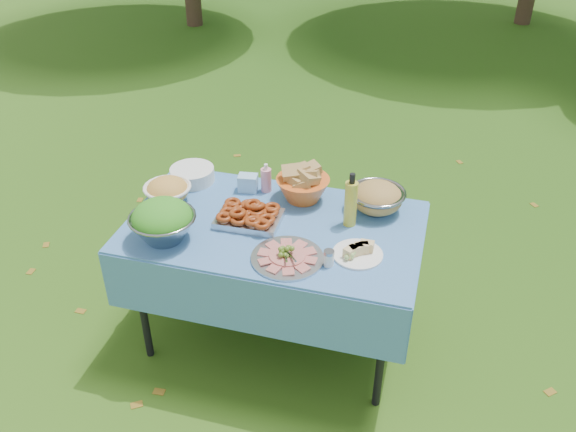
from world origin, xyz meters
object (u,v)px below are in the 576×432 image
object	(u,v)px
picnic_table	(275,284)
salad_bowl	(162,221)
pasta_bowl_steel	(377,197)
charcuterie_platter	(287,252)
plate_stack	(192,175)
oil_bottle	(351,200)
bread_bowl	(303,183)

from	to	relation	value
picnic_table	salad_bowl	bearing A→B (deg)	-151.90
pasta_bowl_steel	charcuterie_platter	bearing A→B (deg)	-122.28
pasta_bowl_steel	plate_stack	bearing A→B (deg)	178.82
pasta_bowl_steel	salad_bowl	bearing A→B (deg)	-150.69
charcuterie_platter	oil_bottle	distance (m)	0.43
pasta_bowl_steel	charcuterie_platter	distance (m)	0.62
salad_bowl	bread_bowl	size ratio (longest dim) A/B	1.11
plate_stack	picnic_table	bearing A→B (deg)	-27.99
bread_bowl	plate_stack	bearing A→B (deg)	178.24
picnic_table	plate_stack	size ratio (longest dim) A/B	5.99
pasta_bowl_steel	charcuterie_platter	xyz separation A→B (m)	(-0.33, -0.52, -0.04)
salad_bowl	pasta_bowl_steel	distance (m)	1.08
plate_stack	bread_bowl	world-z (taller)	bread_bowl
salad_bowl	bread_bowl	world-z (taller)	salad_bowl
salad_bowl	charcuterie_platter	size ratio (longest dim) A/B	0.93
picnic_table	pasta_bowl_steel	world-z (taller)	pasta_bowl_steel
picnic_table	bread_bowl	bearing A→B (deg)	74.49
salad_bowl	charcuterie_platter	distance (m)	0.62
charcuterie_platter	bread_bowl	bearing A→B (deg)	96.70
charcuterie_platter	picnic_table	bearing A→B (deg)	119.36
picnic_table	bread_bowl	world-z (taller)	bread_bowl
picnic_table	bread_bowl	size ratio (longest dim) A/B	5.16
bread_bowl	charcuterie_platter	xyz separation A→B (m)	(0.06, -0.53, -0.06)
plate_stack	bread_bowl	xyz separation A→B (m)	(0.64, -0.02, 0.05)
bread_bowl	oil_bottle	distance (m)	0.33
picnic_table	plate_stack	bearing A→B (deg)	152.01
pasta_bowl_steel	oil_bottle	distance (m)	0.21
picnic_table	pasta_bowl_steel	xyz separation A→B (m)	(0.47, 0.28, 0.46)
picnic_table	pasta_bowl_steel	size ratio (longest dim) A/B	5.10
salad_bowl	bread_bowl	bearing A→B (deg)	43.97
oil_bottle	bread_bowl	bearing A→B (deg)	149.42
plate_stack	bread_bowl	bearing A→B (deg)	-1.76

